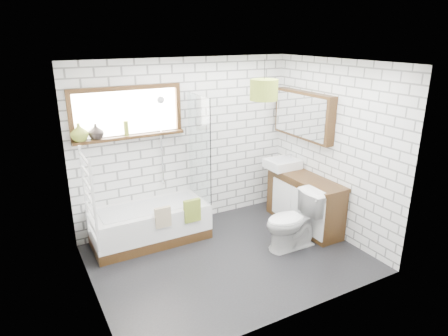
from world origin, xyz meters
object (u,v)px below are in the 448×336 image
bathtub (150,224)px  toilet (293,221)px  pendant (264,90)px  basin (282,164)px  vanity (304,201)px

bathtub → toilet: bearing=-34.1°
pendant → toilet: bearing=-77.4°
basin → pendant: (-0.64, -0.36, 1.24)m
vanity → bathtub: bearing=163.4°
bathtub → vanity: bearing=-16.6°
basin → toilet: basin is taller
basin → toilet: 1.18m
vanity → basin: 0.69m
basin → pendant: bearing=-151.0°
basin → toilet: bearing=-118.1°
toilet → pendant: 1.81m
vanity → toilet: bearing=-141.4°
pendant → bathtub: bearing=161.1°
toilet → pendant: (-0.13, 0.60, 1.70)m
bathtub → pendant: (1.51, -0.52, 1.84)m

